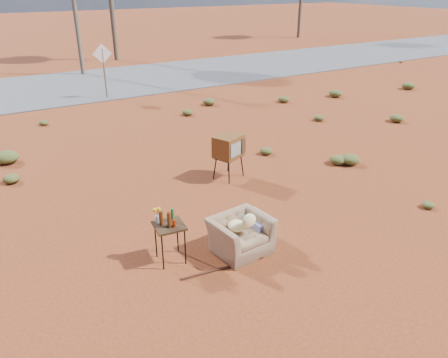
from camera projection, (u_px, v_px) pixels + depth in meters
ground at (231, 244)px, 8.14m from camera, size 140.00×140.00×0.00m
highway at (54, 88)px, 19.75m from camera, size 140.00×7.00×0.04m
armchair at (244, 229)px, 7.83m from camera, size 1.22×0.85×0.87m
tv_unit at (229, 147)px, 10.54m from camera, size 0.83×0.74×1.09m
side_table at (167, 223)px, 7.37m from camera, size 0.56×0.56×1.01m
rusty_bar at (223, 268)px, 7.42m from camera, size 1.53×0.24×0.04m
road_sign at (103, 61)px, 17.53m from camera, size 0.78×0.06×2.19m
scrub_patch at (111, 167)px, 11.10m from camera, size 17.49×8.07×0.33m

